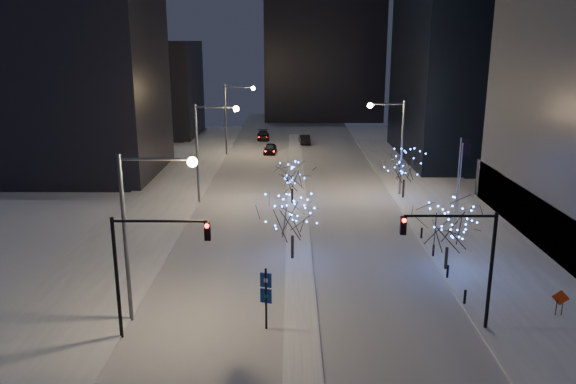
{
  "coord_description": "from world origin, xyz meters",
  "views": [
    {
      "loc": [
        -0.58,
        -27.95,
        15.91
      ],
      "look_at": [
        -0.83,
        12.64,
        5.0
      ],
      "focal_mm": 35.0,
      "sensor_mm": 36.0,
      "label": 1
    }
  ],
  "objects_px": {
    "street_lamp_w_far": "(233,110)",
    "traffic_signal_west": "(144,258)",
    "holiday_tree_plaza_far": "(405,165)",
    "car_far": "(263,136)",
    "street_lamp_w_near": "(142,215)",
    "traffic_signal_east": "(464,251)",
    "car_mid": "(304,139)",
    "wayfinding_sign": "(266,292)",
    "holiday_tree_median_far": "(292,176)",
    "street_lamp_east": "(394,135)",
    "street_lamp_w_mid": "(207,140)",
    "car_near": "(270,149)",
    "holiday_tree_median_near": "(292,216)",
    "holiday_tree_plaza_near": "(449,226)",
    "construction_sign": "(560,300)"
  },
  "relations": [
    {
      "from": "holiday_tree_median_far",
      "to": "street_lamp_w_near",
      "type": "bearing_deg",
      "value": -108.95
    },
    {
      "from": "street_lamp_east",
      "to": "holiday_tree_plaza_near",
      "type": "distance_m",
      "value": 20.66
    },
    {
      "from": "car_far",
      "to": "construction_sign",
      "type": "bearing_deg",
      "value": -74.88
    },
    {
      "from": "traffic_signal_east",
      "to": "holiday_tree_plaza_far",
      "type": "xyz_separation_m",
      "value": [
        2.15,
        27.6,
        -1.13
      ]
    },
    {
      "from": "holiday_tree_plaza_near",
      "to": "holiday_tree_median_near",
      "type": "bearing_deg",
      "value": 169.86
    },
    {
      "from": "street_lamp_w_far",
      "to": "car_far",
      "type": "relative_size",
      "value": 2.03
    },
    {
      "from": "traffic_signal_east",
      "to": "holiday_tree_median_far",
      "type": "relative_size",
      "value": 1.58
    },
    {
      "from": "street_lamp_w_near",
      "to": "traffic_signal_east",
      "type": "xyz_separation_m",
      "value": [
        17.88,
        -1.0,
        -1.74
      ]
    },
    {
      "from": "holiday_tree_plaza_far",
      "to": "car_far",
      "type": "bearing_deg",
      "value": 114.26
    },
    {
      "from": "car_near",
      "to": "wayfinding_sign",
      "type": "distance_m",
      "value": 52.07
    },
    {
      "from": "traffic_signal_west",
      "to": "car_mid",
      "type": "distance_m",
      "value": 61.97
    },
    {
      "from": "street_lamp_east",
      "to": "traffic_signal_west",
      "type": "xyz_separation_m",
      "value": [
        -18.52,
        -30.0,
        -1.69
      ]
    },
    {
      "from": "traffic_signal_west",
      "to": "car_mid",
      "type": "bearing_deg",
      "value": 80.75
    },
    {
      "from": "holiday_tree_median_near",
      "to": "wayfinding_sign",
      "type": "bearing_deg",
      "value": -98.1
    },
    {
      "from": "wayfinding_sign",
      "to": "street_lamp_w_near",
      "type": "bearing_deg",
      "value": -172.24
    },
    {
      "from": "street_lamp_east",
      "to": "wayfinding_sign",
      "type": "xyz_separation_m",
      "value": [
        -12.08,
        -29.0,
        -4.17
      ]
    },
    {
      "from": "traffic_signal_east",
      "to": "holiday_tree_plaza_near",
      "type": "xyz_separation_m",
      "value": [
        1.56,
        8.57,
        -1.36
      ]
    },
    {
      "from": "construction_sign",
      "to": "holiday_tree_plaza_near",
      "type": "bearing_deg",
      "value": 146.02
    },
    {
      "from": "traffic_signal_west",
      "to": "street_lamp_w_far",
      "type": "bearing_deg",
      "value": 90.55
    },
    {
      "from": "street_lamp_w_near",
      "to": "holiday_tree_median_near",
      "type": "bearing_deg",
      "value": 48.5
    },
    {
      "from": "street_lamp_w_far",
      "to": "holiday_tree_plaza_near",
      "type": "xyz_separation_m",
      "value": [
        19.44,
        -42.43,
        -3.1
      ]
    },
    {
      "from": "street_lamp_w_far",
      "to": "wayfinding_sign",
      "type": "height_order",
      "value": "street_lamp_w_far"
    },
    {
      "from": "street_lamp_w_far",
      "to": "traffic_signal_west",
      "type": "xyz_separation_m",
      "value": [
        0.5,
        -52.0,
        -1.74
      ]
    },
    {
      "from": "car_far",
      "to": "holiday_tree_median_near",
      "type": "relative_size",
      "value": 0.91
    },
    {
      "from": "street_lamp_w_mid",
      "to": "street_lamp_w_far",
      "type": "xyz_separation_m",
      "value": [
        0.0,
        25.0,
        0.0
      ]
    },
    {
      "from": "street_lamp_w_near",
      "to": "street_lamp_w_far",
      "type": "height_order",
      "value": "same"
    },
    {
      "from": "holiday_tree_plaza_near",
      "to": "car_far",
      "type": "bearing_deg",
      "value": 105.92
    },
    {
      "from": "traffic_signal_west",
      "to": "holiday_tree_plaza_near",
      "type": "distance_m",
      "value": 21.27
    },
    {
      "from": "holiday_tree_plaza_far",
      "to": "wayfinding_sign",
      "type": "distance_m",
      "value": 30.57
    },
    {
      "from": "street_lamp_east",
      "to": "holiday_tree_plaza_far",
      "type": "height_order",
      "value": "street_lamp_east"
    },
    {
      "from": "holiday_tree_plaza_near",
      "to": "street_lamp_w_near",
      "type": "bearing_deg",
      "value": -158.72
    },
    {
      "from": "street_lamp_east",
      "to": "car_mid",
      "type": "relative_size",
      "value": 2.2
    },
    {
      "from": "traffic_signal_west",
      "to": "holiday_tree_median_far",
      "type": "height_order",
      "value": "traffic_signal_west"
    },
    {
      "from": "street_lamp_w_far",
      "to": "construction_sign",
      "type": "bearing_deg",
      "value": -63.87
    },
    {
      "from": "construction_sign",
      "to": "car_mid",
      "type": "bearing_deg",
      "value": 124.9
    },
    {
      "from": "traffic_signal_west",
      "to": "holiday_tree_median_near",
      "type": "relative_size",
      "value": 1.3
    },
    {
      "from": "car_mid",
      "to": "wayfinding_sign",
      "type": "distance_m",
      "value": 60.16
    },
    {
      "from": "car_mid",
      "to": "holiday_tree_plaza_far",
      "type": "relative_size",
      "value": 0.85
    },
    {
      "from": "street_lamp_east",
      "to": "wayfinding_sign",
      "type": "distance_m",
      "value": 31.69
    },
    {
      "from": "street_lamp_w_near",
      "to": "holiday_tree_plaza_far",
      "type": "height_order",
      "value": "street_lamp_w_near"
    },
    {
      "from": "construction_sign",
      "to": "holiday_tree_median_far",
      "type": "bearing_deg",
      "value": 144.95
    },
    {
      "from": "construction_sign",
      "to": "street_lamp_w_far",
      "type": "bearing_deg",
      "value": 137.73
    },
    {
      "from": "traffic_signal_west",
      "to": "car_near",
      "type": "bearing_deg",
      "value": 84.91
    },
    {
      "from": "holiday_tree_median_near",
      "to": "wayfinding_sign",
      "type": "distance_m",
      "value": 10.71
    },
    {
      "from": "street_lamp_w_mid",
      "to": "wayfinding_sign",
      "type": "relative_size",
      "value": 2.69
    },
    {
      "from": "car_far",
      "to": "holiday_tree_plaza_far",
      "type": "distance_m",
      "value": 40.02
    },
    {
      "from": "traffic_signal_east",
      "to": "car_near",
      "type": "bearing_deg",
      "value": 103.67
    },
    {
      "from": "street_lamp_w_near",
      "to": "traffic_signal_west",
      "type": "bearing_deg",
      "value": -76.04
    },
    {
      "from": "car_near",
      "to": "car_far",
      "type": "xyz_separation_m",
      "value": [
        -1.6,
        11.97,
        -0.02
      ]
    },
    {
      "from": "traffic_signal_west",
      "to": "holiday_tree_median_near",
      "type": "height_order",
      "value": "traffic_signal_west"
    }
  ]
}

